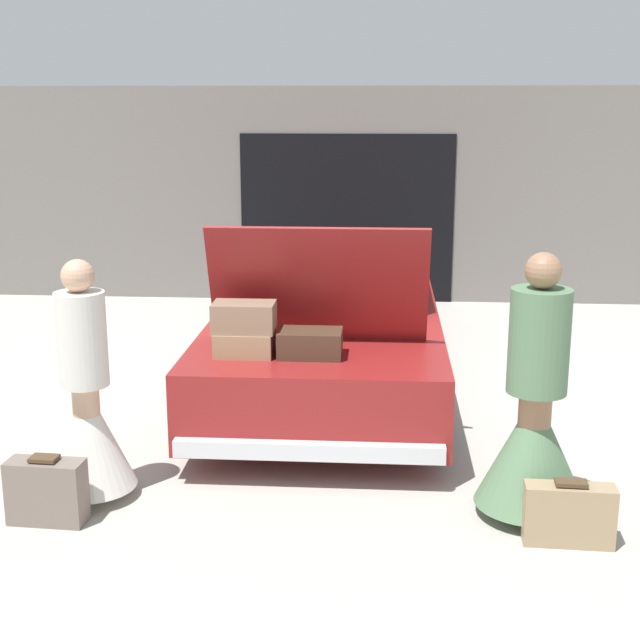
% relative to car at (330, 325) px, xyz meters
% --- Properties ---
extents(ground_plane, '(40.00, 40.00, 0.00)m').
position_rel_car_xyz_m(ground_plane, '(0.00, -0.01, -0.56)').
color(ground_plane, '#ADA89E').
extents(garage_wall_back, '(12.00, 0.14, 2.80)m').
position_rel_car_xyz_m(garage_wall_back, '(0.00, 3.68, 0.83)').
color(garage_wall_back, slate).
rests_on(garage_wall_back, ground_plane).
extents(car, '(2.01, 4.82, 1.71)m').
position_rel_car_xyz_m(car, '(0.00, 0.00, 0.00)').
color(car, maroon).
rests_on(car, ground_plane).
extents(person_left, '(0.62, 0.62, 1.63)m').
position_rel_car_xyz_m(person_left, '(-1.45, -2.63, 0.02)').
color(person_left, tan).
rests_on(person_left, ground_plane).
extents(person_right, '(0.72, 0.72, 1.72)m').
position_rel_car_xyz_m(person_right, '(1.46, -2.70, 0.05)').
color(person_right, '#997051').
rests_on(person_right, ground_plane).
extents(suitcase_beside_left_person, '(0.50, 0.22, 0.44)m').
position_rel_car_xyz_m(suitcase_beside_left_person, '(-1.61, -3.03, -0.35)').
color(suitcase_beside_left_person, '#75665B').
rests_on(suitcase_beside_left_person, ground_plane).
extents(suitcase_beside_right_person, '(0.54, 0.19, 0.41)m').
position_rel_car_xyz_m(suitcase_beside_right_person, '(1.63, -3.08, -0.37)').
color(suitcase_beside_right_person, '#9E8460').
rests_on(suitcase_beside_right_person, ground_plane).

